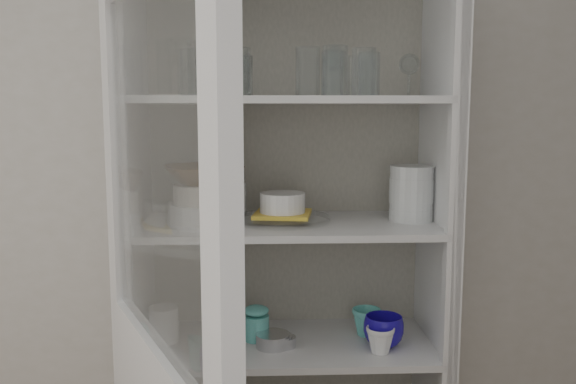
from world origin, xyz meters
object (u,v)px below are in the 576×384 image
(mug_blue, at_px, (384,331))
(teal_jar, at_px, (256,325))
(cream_bowl, at_px, (204,193))
(plate_stack_front, at_px, (205,214))
(measuring_cups, at_px, (273,340))
(plate_stack_back, at_px, (217,199))
(terracotta_bowl, at_px, (204,174))
(goblet_1, at_px, (230,73))
(white_ramekin, at_px, (282,202))
(goblet_3, at_px, (409,74))
(yellow_trivet, at_px, (282,214))
(white_canister, at_px, (164,324))
(glass_platter, at_px, (282,219))
(mug_white, at_px, (380,340))
(goblet_2, at_px, (335,70))
(mug_teal, at_px, (366,322))
(grey_bowl_stack, at_px, (411,193))
(goblet_0, at_px, (223,71))
(pantry_cabinet, at_px, (287,311))

(mug_blue, relative_size, teal_jar, 1.28)
(cream_bowl, bearing_deg, plate_stack_front, 0.00)
(measuring_cups, bearing_deg, mug_blue, -1.70)
(plate_stack_back, relative_size, terracotta_bowl, 0.82)
(plate_stack_back, height_order, mug_blue, plate_stack_back)
(goblet_1, distance_m, white_ramekin, 0.45)
(goblet_3, distance_m, yellow_trivet, 0.63)
(terracotta_bowl, height_order, white_canister, terracotta_bowl)
(glass_platter, height_order, mug_blue, glass_platter)
(terracotta_bowl, relative_size, yellow_trivet, 1.37)
(mug_white, bearing_deg, goblet_2, 105.72)
(plate_stack_front, relative_size, yellow_trivet, 1.30)
(yellow_trivet, bearing_deg, glass_platter, 0.00)
(glass_platter, height_order, mug_white, glass_platter)
(goblet_2, distance_m, mug_teal, 0.86)
(cream_bowl, relative_size, terracotta_bowl, 0.79)
(goblet_1, xyz_separation_m, measuring_cups, (0.13, -0.13, -0.85))
(plate_stack_front, bearing_deg, grey_bowl_stack, 4.00)
(goblet_3, height_order, white_ramekin, goblet_3)
(grey_bowl_stack, bearing_deg, goblet_1, 173.73)
(terracotta_bowl, bearing_deg, white_ramekin, 11.13)
(goblet_0, xyz_separation_m, teal_jar, (0.11, -0.12, -0.83))
(plate_stack_front, height_order, cream_bowl, cream_bowl)
(goblet_1, xyz_separation_m, glass_platter, (0.17, -0.06, -0.47))
(goblet_3, bearing_deg, pantry_cabinet, -172.96)
(pantry_cabinet, height_order, glass_platter, pantry_cabinet)
(goblet_0, relative_size, mug_teal, 1.72)
(goblet_1, bearing_deg, mug_blue, -15.65)
(pantry_cabinet, relative_size, goblet_0, 12.39)
(cream_bowl, relative_size, measuring_cups, 1.74)
(terracotta_bowl, bearing_deg, goblet_0, 71.86)
(plate_stack_back, bearing_deg, glass_platter, -30.42)
(teal_jar, height_order, white_canister, white_canister)
(goblet_3, bearing_deg, white_canister, -172.77)
(yellow_trivet, distance_m, white_ramekin, 0.04)
(goblet_0, xyz_separation_m, plate_stack_back, (-0.03, 0.01, -0.43))
(goblet_1, bearing_deg, grey_bowl_stack, -6.27)
(terracotta_bowl, height_order, mug_teal, terracotta_bowl)
(glass_platter, distance_m, measuring_cups, 0.39)
(white_ramekin, distance_m, mug_white, 0.53)
(mug_teal, bearing_deg, terracotta_bowl, 170.45)
(goblet_0, relative_size, measuring_cups, 1.54)
(goblet_1, relative_size, white_canister, 1.32)
(goblet_1, bearing_deg, mug_white, -21.99)
(goblet_3, xyz_separation_m, white_ramekin, (-0.43, -0.11, -0.42))
(mug_white, bearing_deg, mug_teal, 83.91)
(goblet_1, height_order, measuring_cups, goblet_1)
(goblet_0, bearing_deg, yellow_trivet, -30.75)
(plate_stack_front, relative_size, plate_stack_back, 1.15)
(pantry_cabinet, bearing_deg, goblet_3, 7.04)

